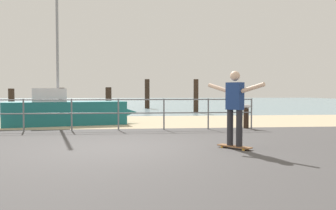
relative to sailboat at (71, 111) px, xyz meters
The scene contains 14 objects.
ground_plane 7.10m from the sailboat, 72.60° to the right, with size 24.00×10.00×0.04m, color #474444.
beach_strip 2.51m from the sailboat, 30.33° to the left, with size 24.00×6.00×0.04m, color tan.
sea_surface 29.32m from the sailboat, 85.86° to the left, with size 72.00×50.00×0.04m, color #75939E.
railing_fence 2.45m from the sailboat, 62.03° to the right, with size 10.49×0.05×1.05m.
sailboat is the anchor object (origin of this frame).
skateboard 7.66m from the sailboat, 53.11° to the right, with size 0.66×0.74×0.08m.
skateboarder 7.67m from the sailboat, 53.11° to the right, with size 0.99×1.17×1.65m.
bollard_short 6.55m from the sailboat, 17.57° to the right, with size 0.18×0.18×0.70m, color #332319.
seagull 6.54m from the sailboat, 17.62° to the right, with size 0.49×0.15×0.18m.
groyne_post_0 8.56m from the sailboat, 122.38° to the left, with size 0.34×0.34×1.45m, color #332319.
groyne_post_1 8.23m from the sailboat, 103.40° to the left, with size 0.34×0.34×1.51m, color #332319.
groyne_post_2 9.82m from the sailboat, 85.51° to the left, with size 0.39×0.39×1.56m, color #332319.
groyne_post_3 12.87m from the sailboat, 74.46° to the left, with size 0.36×0.36×2.20m, color #332319.
groyne_post_4 9.21m from the sailboat, 48.27° to the left, with size 0.29×0.29×2.01m, color #332319.
Camera 1 is at (0.23, -7.80, 1.29)m, focal length 37.17 mm.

